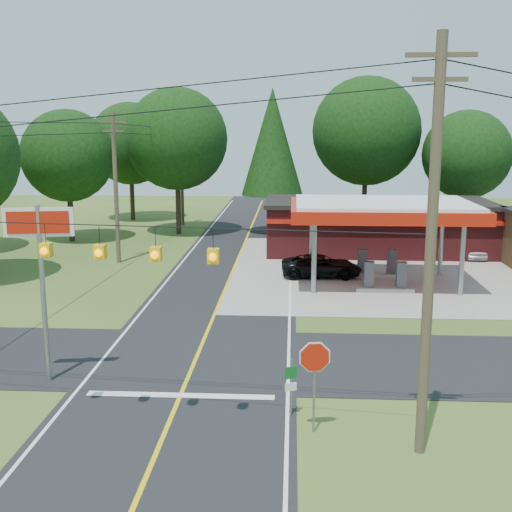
# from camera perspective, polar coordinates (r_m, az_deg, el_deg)

# --- Properties ---
(ground) EXTENTS (120.00, 120.00, 0.00)m
(ground) POSITION_cam_1_polar(r_m,az_deg,el_deg) (26.05, -5.36, -9.09)
(ground) COLOR #36551E
(ground) RESTS_ON ground
(main_highway) EXTENTS (8.00, 120.00, 0.02)m
(main_highway) POSITION_cam_1_polar(r_m,az_deg,el_deg) (26.04, -5.36, -9.07)
(main_highway) COLOR black
(main_highway) RESTS_ON ground
(cross_road) EXTENTS (70.00, 7.00, 0.02)m
(cross_road) POSITION_cam_1_polar(r_m,az_deg,el_deg) (26.04, -5.36, -9.06)
(cross_road) COLOR black
(cross_road) RESTS_ON ground
(lane_center_yellow) EXTENTS (0.15, 110.00, 0.00)m
(lane_center_yellow) POSITION_cam_1_polar(r_m,az_deg,el_deg) (26.04, -5.36, -9.04)
(lane_center_yellow) COLOR yellow
(lane_center_yellow) RESTS_ON main_highway
(gas_canopy) EXTENTS (10.60, 7.40, 4.88)m
(gas_canopy) POSITION_cam_1_polar(r_m,az_deg,el_deg) (37.77, 11.22, 3.87)
(gas_canopy) COLOR gray
(gas_canopy) RESTS_ON ground
(convenience_store) EXTENTS (16.40, 7.55, 3.80)m
(convenience_store) POSITION_cam_1_polar(r_m,az_deg,el_deg) (48.03, 10.70, 2.66)
(convenience_store) COLOR maroon
(convenience_store) RESTS_ON ground
(utility_pole_near_right) EXTENTS (1.80, 0.30, 11.50)m
(utility_pole_near_right) POSITION_cam_1_polar(r_m,az_deg,el_deg) (17.78, 15.27, 0.78)
(utility_pole_near_right) COLOR #473828
(utility_pole_near_right) RESTS_ON ground
(utility_pole_far_left) EXTENTS (1.80, 0.30, 10.00)m
(utility_pole_far_left) POSITION_cam_1_polar(r_m,az_deg,el_deg) (43.89, -12.37, 6.10)
(utility_pole_far_left) COLOR #473828
(utility_pole_far_left) RESTS_ON ground
(utility_pole_north) EXTENTS (0.30, 0.30, 9.50)m
(utility_pole_north) POSITION_cam_1_polar(r_m,az_deg,el_deg) (60.14, -6.61, 7.25)
(utility_pole_north) COLOR #473828
(utility_pole_north) RESTS_ON ground
(overhead_beacons) EXTENTS (17.04, 2.04, 1.03)m
(overhead_beacons) POSITION_cam_1_polar(r_m,az_deg,el_deg) (18.95, -11.41, 2.38)
(overhead_beacons) COLOR black
(overhead_beacons) RESTS_ON ground
(treeline_backdrop) EXTENTS (70.27, 51.59, 13.30)m
(treeline_backdrop) POSITION_cam_1_polar(r_m,az_deg,el_deg) (48.22, -0.23, 9.55)
(treeline_backdrop) COLOR #332316
(treeline_backdrop) RESTS_ON ground
(suv_car) EXTENTS (5.09, 5.09, 1.36)m
(suv_car) POSITION_cam_1_polar(r_m,az_deg,el_deg) (39.55, 5.82, -0.91)
(suv_car) COLOR black
(suv_car) RESTS_ON ground
(sedan_car) EXTENTS (3.67, 3.67, 1.22)m
(sedan_car) POSITION_cam_1_polar(r_m,az_deg,el_deg) (47.61, 18.69, 0.57)
(sedan_car) COLOR white
(sedan_car) RESTS_ON ground
(big_stop_sign) EXTENTS (2.39, 0.47, 6.47)m
(big_stop_sign) POSITION_cam_1_polar(r_m,az_deg,el_deg) (23.68, -18.62, 0.25)
(big_stop_sign) COLOR gray
(big_stop_sign) RESTS_ON ground
(octagonal_stop_sign) EXTENTS (0.99, 0.19, 2.91)m
(octagonal_stop_sign) POSITION_cam_1_polar(r_m,az_deg,el_deg) (19.38, 5.23, -9.54)
(octagonal_stop_sign) COLOR gray
(octagonal_stop_sign) RESTS_ON ground
(route_sign_post) EXTENTS (0.38, 0.19, 1.94)m
(route_sign_post) POSITION_cam_1_polar(r_m,az_deg,el_deg) (20.74, 3.12, -11.19)
(route_sign_post) COLOR gray
(route_sign_post) RESTS_ON ground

